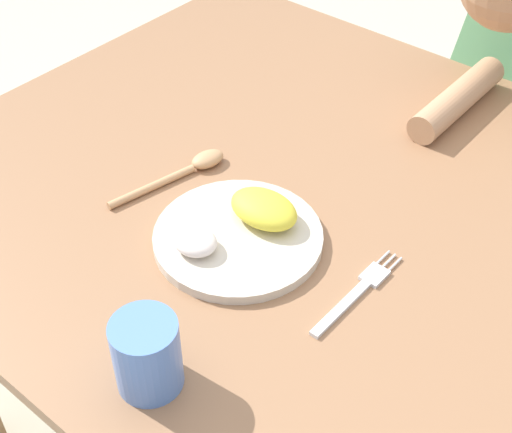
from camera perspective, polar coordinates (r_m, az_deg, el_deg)
name	(u,v)px	position (r m, az deg, el deg)	size (l,w,h in m)	color
dining_table	(333,258)	(1.15, 6.02, -3.20)	(1.28, 0.99, 0.71)	#946847
plate	(240,231)	(1.02, -1.23, -1.15)	(0.24, 0.24, 0.05)	beige
fork	(357,292)	(0.97, 7.88, -5.85)	(0.03, 0.19, 0.01)	silver
spoon	(189,168)	(1.14, -5.24, 3.75)	(0.07, 0.20, 0.02)	tan
drinking_cup	(147,355)	(0.84, -8.48, -10.58)	(0.08, 0.08, 0.10)	#5481D4
person	(491,130)	(1.57, 17.82, 6.45)	(0.20, 0.47, 1.00)	#304865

